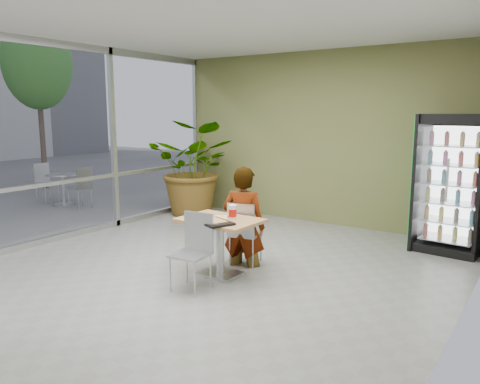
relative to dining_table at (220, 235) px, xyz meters
The scene contains 13 objects.
ground 0.58m from the dining_table, 159.06° to the right, with size 7.00×7.00×0.00m, color gray.
room_envelope 1.09m from the dining_table, 159.06° to the right, with size 6.00×7.00×3.20m, color beige, non-canonical shape.
storefront_frame 3.38m from the dining_table, behind, with size 0.10×7.00×3.20m, color #AAACAF, non-canonical shape.
dining_table is the anchor object (origin of this frame).
chair_far 0.51m from the dining_table, 88.39° to the left, with size 0.46×0.47×0.88m.
chair_near 0.50m from the dining_table, 90.48° to the right, with size 0.44×0.45×0.91m.
seated_woman 0.55m from the dining_table, 90.56° to the left, with size 0.62×0.40×1.67m, color black.
pizza_plate 0.23m from the dining_table, 102.18° to the left, with size 0.34×0.30×0.03m.
soda_cup 0.34m from the dining_table, 27.50° to the left, with size 0.10×0.10×0.18m.
napkin_stack 0.41m from the dining_table, 147.41° to the right, with size 0.16×0.16×0.02m, color silver.
cafeteria_tray 0.34m from the dining_table, 69.22° to the right, with size 0.46×0.33×0.03m, color black.
beverage_fridge 3.60m from the dining_table, 51.83° to the left, with size 1.00×0.80×2.06m.
potted_plant 3.79m from the dining_table, 134.33° to the left, with size 1.73×1.50×1.92m, color #38692A.
Camera 1 is at (3.67, -4.56, 2.09)m, focal length 35.00 mm.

